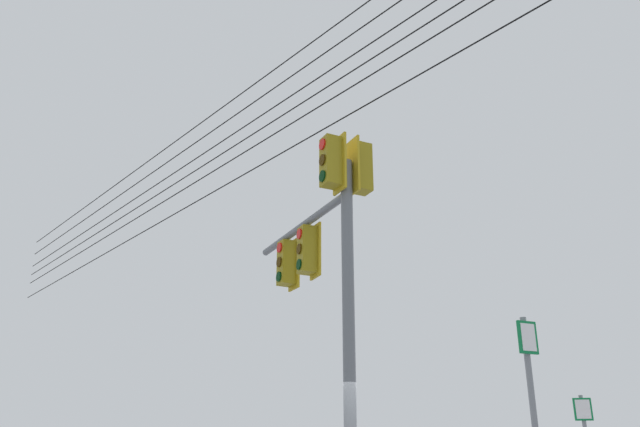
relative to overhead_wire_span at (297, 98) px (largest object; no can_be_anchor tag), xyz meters
name	(u,v)px	position (x,y,z in m)	size (l,w,h in m)	color
signal_mast_assembly	(327,254)	(0.62, 0.34, -3.39)	(3.91, 0.97, 6.69)	slate
overhead_wire_span	(297,98)	(0.00, 0.00, 0.00)	(30.21, 6.77, 2.57)	black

